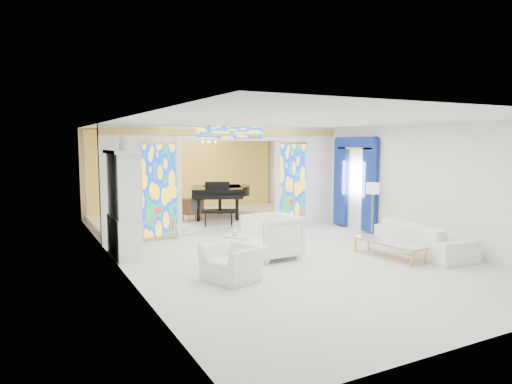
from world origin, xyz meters
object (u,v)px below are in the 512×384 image
china_cabinet (123,205)px  sofa (423,238)px  armchair_left (233,262)px  armchair_right (271,236)px  coffee_table (389,243)px  grand_piano (221,192)px  tv_console (192,206)px

china_cabinet → sofa: 6.86m
armchair_left → armchair_right: 1.75m
coffee_table → sofa: bearing=-1.6°
armchair_left → armchair_right: bearing=107.5°
armchair_right → grand_piano: 4.86m
sofa → china_cabinet: bearing=72.4°
armchair_left → tv_console: tv_console is taller
china_cabinet → grand_piano: bearing=40.0°
armchair_left → armchair_right: (1.41, 1.03, 0.16)m
armchair_right → grand_piano: bearing=166.3°
grand_piano → armchair_left: bearing=-90.0°
sofa → grand_piano: grand_piano is taller
armchair_left → sofa: 4.74m
armchair_left → coffee_table: armchair_left is taller
armchair_left → armchair_right: armchair_right is taller
china_cabinet → armchair_left: 3.17m
grand_piano → china_cabinet: bearing=-118.7°
coffee_table → grand_piano: size_ratio=0.57×
sofa → coffee_table: 1.02m
armchair_left → grand_piano: grand_piano is taller
armchair_left → coffee_table: size_ratio=0.57×
armchair_left → coffee_table: (3.72, -0.16, 0.02)m
armchair_right → china_cabinet: bearing=-123.9°
sofa → grand_piano: size_ratio=0.81×
sofa → coffee_table: (-1.02, 0.03, -0.01)m
grand_piano → tv_console: size_ratio=4.43×
china_cabinet → tv_console: size_ratio=3.94×
sofa → coffee_table: sofa is taller
armchair_right → sofa: bearing=66.4°
armchair_left → tv_console: bearing=149.4°
coffee_table → grand_piano: bearing=103.8°
china_cabinet → sofa: size_ratio=1.11×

